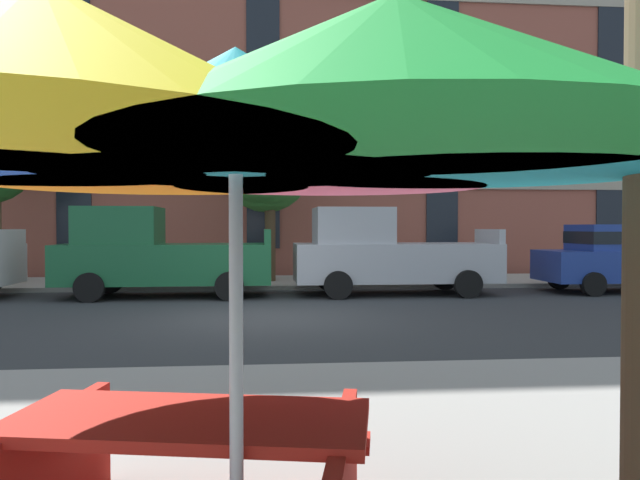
{
  "coord_description": "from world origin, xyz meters",
  "views": [
    {
      "loc": [
        -0.07,
        -11.63,
        1.72
      ],
      "look_at": [
        1.35,
        3.2,
        1.4
      ],
      "focal_mm": 34.5,
      "sensor_mm": 36.0,
      "label": 1
    }
  ],
  "objects_px": {
    "street_tree_middle": "(265,165)",
    "pickup_green": "(156,255)",
    "sedan_blue": "(623,256)",
    "picnic_table": "(189,470)",
    "pickup_silver": "(386,254)",
    "patio_umbrella": "(236,119)"
  },
  "relations": [
    {
      "from": "street_tree_middle",
      "to": "pickup_green",
      "type": "bearing_deg",
      "value": -132.96
    },
    {
      "from": "sedan_blue",
      "to": "street_tree_middle",
      "type": "height_order",
      "value": "street_tree_middle"
    },
    {
      "from": "sedan_blue",
      "to": "picnic_table",
      "type": "relative_size",
      "value": 2.13
    },
    {
      "from": "pickup_silver",
      "to": "picnic_table",
      "type": "distance_m",
      "value": 12.71
    },
    {
      "from": "picnic_table",
      "to": "patio_umbrella",
      "type": "bearing_deg",
      "value": -62.53
    },
    {
      "from": "sedan_blue",
      "to": "patio_umbrella",
      "type": "height_order",
      "value": "patio_umbrella"
    },
    {
      "from": "pickup_silver",
      "to": "sedan_blue",
      "type": "bearing_deg",
      "value": -0.0
    },
    {
      "from": "pickup_green",
      "to": "sedan_blue",
      "type": "bearing_deg",
      "value": -0.0
    },
    {
      "from": "pickup_silver",
      "to": "picnic_table",
      "type": "xyz_separation_m",
      "value": [
        -3.52,
        -12.2,
        -0.54
      ]
    },
    {
      "from": "pickup_green",
      "to": "picnic_table",
      "type": "distance_m",
      "value": 12.41
    },
    {
      "from": "pickup_silver",
      "to": "sedan_blue",
      "type": "height_order",
      "value": "pickup_silver"
    },
    {
      "from": "street_tree_middle",
      "to": "picnic_table",
      "type": "relative_size",
      "value": 2.43
    },
    {
      "from": "pickup_green",
      "to": "patio_umbrella",
      "type": "height_order",
      "value": "patio_umbrella"
    },
    {
      "from": "pickup_silver",
      "to": "pickup_green",
      "type": "bearing_deg",
      "value": 180.0
    },
    {
      "from": "pickup_green",
      "to": "pickup_silver",
      "type": "height_order",
      "value": "same"
    },
    {
      "from": "patio_umbrella",
      "to": "street_tree_middle",
      "type": "bearing_deg",
      "value": 89.17
    },
    {
      "from": "patio_umbrella",
      "to": "picnic_table",
      "type": "distance_m",
      "value": 1.78
    },
    {
      "from": "picnic_table",
      "to": "pickup_green",
      "type": "bearing_deg",
      "value": 100.18
    },
    {
      "from": "pickup_green",
      "to": "patio_umbrella",
      "type": "distance_m",
      "value": 12.99
    },
    {
      "from": "sedan_blue",
      "to": "picnic_table",
      "type": "distance_m",
      "value": 15.7
    },
    {
      "from": "pickup_green",
      "to": "patio_umbrella",
      "type": "bearing_deg",
      "value": -79.08
    },
    {
      "from": "patio_umbrella",
      "to": "picnic_table",
      "type": "xyz_separation_m",
      "value": [
        -0.26,
        0.5,
        -1.69
      ]
    }
  ]
}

